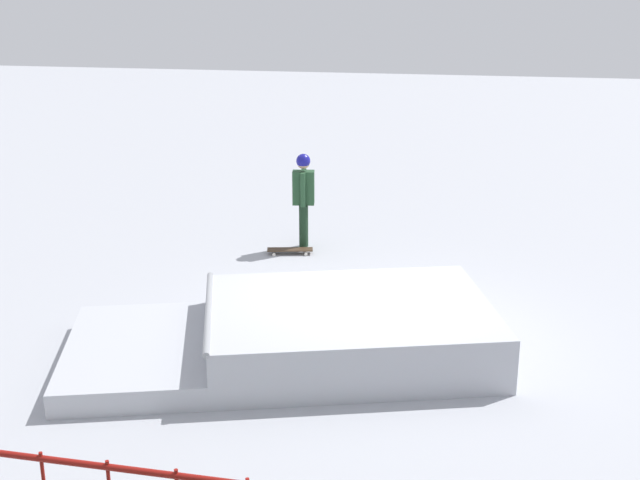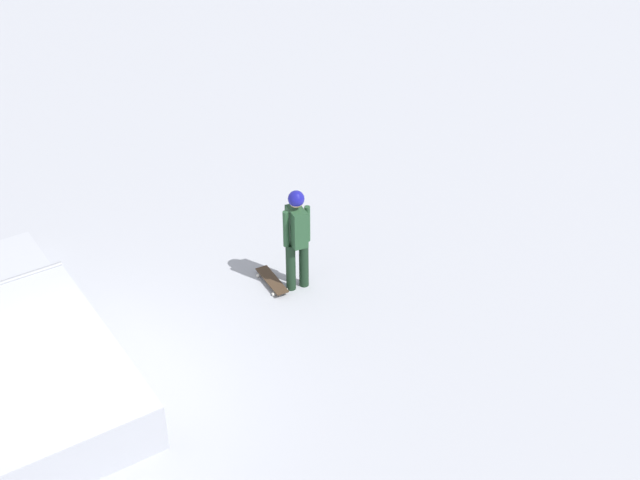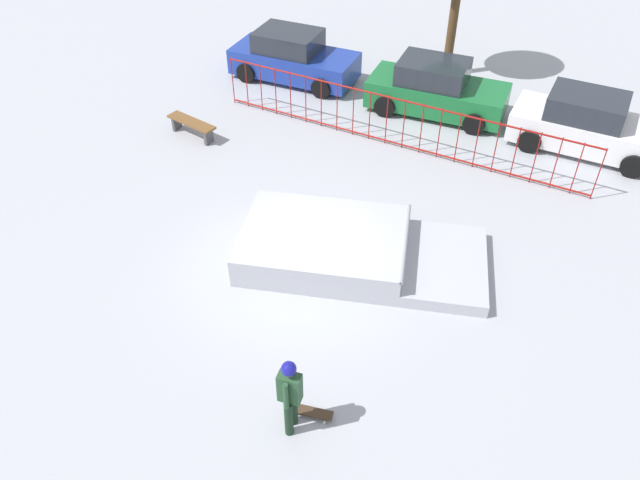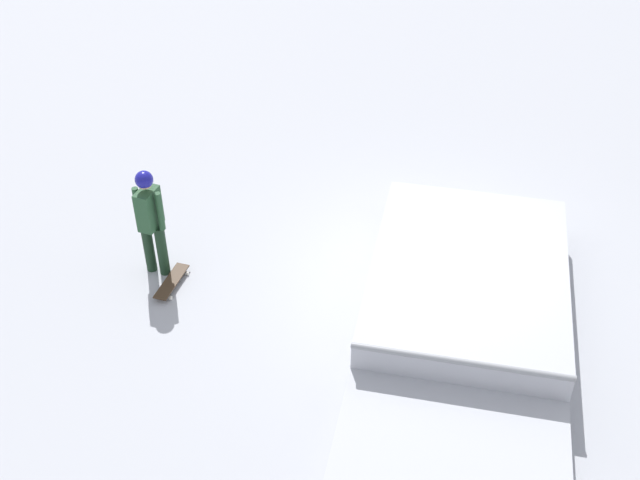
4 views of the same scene
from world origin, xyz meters
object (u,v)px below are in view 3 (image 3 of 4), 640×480
at_px(skate_ramp, 345,248).
at_px(parked_car_blue, 293,58).
at_px(parked_car_green, 436,90).
at_px(park_bench, 192,125).
at_px(parked_car_white, 587,125).
at_px(skateboard, 310,412).
at_px(skater, 290,392).

bearing_deg(skate_ramp, parked_car_blue, 108.91).
bearing_deg(parked_car_green, park_bench, -146.01).
bearing_deg(parked_car_blue, park_bench, -103.13).
bearing_deg(park_bench, parked_car_blue, 79.00).
relative_size(parked_car_blue, parked_car_white, 1.01).
bearing_deg(skateboard, skater, 53.16).
relative_size(skate_ramp, parked_car_white, 1.43).
bearing_deg(parked_car_green, skate_ramp, -90.89).
distance_m(skater, parked_car_blue, 13.34).
bearing_deg(parked_car_white, skateboard, -103.67).
xyz_separation_m(park_bench, parked_car_white, (10.20, 4.26, 0.37)).
xyz_separation_m(skate_ramp, parked_car_blue, (-5.25, 7.46, 0.41)).
bearing_deg(skate_ramp, parked_car_white, 44.24).
bearing_deg(park_bench, skate_ramp, -25.45).
bearing_deg(skateboard, park_bench, -54.85).
height_order(parked_car_blue, parked_car_green, same).
bearing_deg(parked_car_green, parked_car_white, -5.98).
bearing_deg(parked_car_blue, skateboard, -62.85).
distance_m(park_bench, parked_car_green, 7.32).
bearing_deg(parked_car_green, parked_car_blue, 175.46).
distance_m(skateboard, park_bench, 10.03).
relative_size(skateboard, parked_car_green, 0.20).
distance_m(skate_ramp, parked_car_white, 8.26).
height_order(skater, parked_car_green, skater).
relative_size(park_bench, parked_car_blue, 0.40).
relative_size(skateboard, park_bench, 0.50).
bearing_deg(parked_car_white, parked_car_green, 178.49).
distance_m(skate_ramp, skater, 4.50).
xyz_separation_m(skateboard, park_bench, (-7.29, 6.89, 0.28)).
relative_size(skater, parked_car_green, 0.41).
bearing_deg(skater, park_bench, -53.43).
xyz_separation_m(park_bench, parked_car_blue, (0.88, 4.54, 0.37)).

